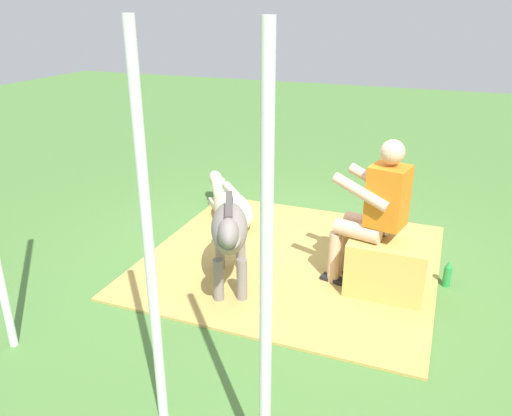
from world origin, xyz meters
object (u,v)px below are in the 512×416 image
hay_bale (386,267)px  soda_bottle (447,274)px  pony_lying (230,206)px  tent_pole_left (266,289)px  tent_pole_mid (149,247)px  pony_standing (229,232)px  person_seated (373,208)px

hay_bale → soda_bottle: 0.61m
hay_bale → soda_bottle: hay_bale is taller
pony_lying → tent_pole_left: 3.63m
hay_bale → pony_lying: (1.92, -0.97, -0.06)m
tent_pole_mid → tent_pole_left: bearing=167.0°
pony_lying → tent_pole_left: bearing=116.9°
tent_pole_mid → pony_lying: bearing=-73.9°
pony_standing → tent_pole_left: tent_pole_left is taller
soda_bottle → tent_pole_left: tent_pole_left is taller
pony_standing → soda_bottle: 2.01m
pony_lying → pony_standing: bearing=113.9°
person_seated → tent_pole_mid: 2.24m
person_seated → tent_pole_left: 2.22m
pony_standing → tent_pole_mid: 1.66m
soda_bottle → tent_pole_mid: size_ratio=0.11×
person_seated → soda_bottle: (-0.67, -0.29, -0.65)m
soda_bottle → tent_pole_mid: (1.58, 2.30, 1.05)m
soda_bottle → tent_pole_mid: tent_pole_mid is taller
hay_bale → person_seated: (0.16, -0.03, 0.52)m
tent_pole_left → tent_pole_mid: (0.73, -0.17, 0.00)m
hay_bale → pony_lying: hay_bale is taller
pony_lying → tent_pole_mid: 3.22m
tent_pole_mid → person_seated: bearing=-114.3°
person_seated → soda_bottle: size_ratio=5.56×
hay_bale → pony_lying: bearing=-26.7°
hay_bale → pony_standing: 1.40m
soda_bottle → tent_pole_left: size_ratio=0.11×
soda_bottle → tent_pole_mid: 2.98m
pony_lying → tent_pole_mid: bearing=106.1°
hay_bale → soda_bottle: bearing=-148.1°
pony_standing → tent_pole_left: (-0.95, 1.70, 0.60)m
pony_standing → person_seated: bearing=-157.0°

